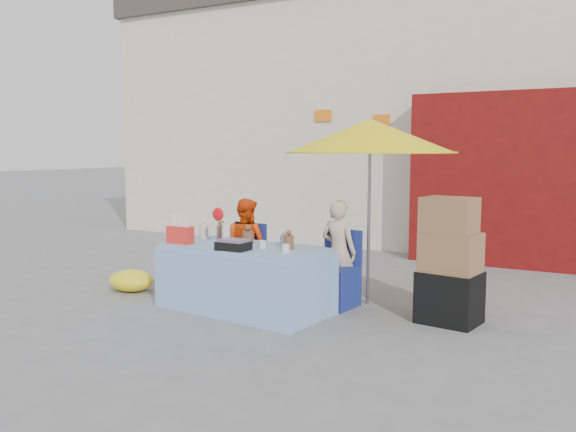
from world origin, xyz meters
The scene contains 10 objects.
ground centered at (0.00, 0.00, 0.00)m, with size 80.00×80.00×0.00m, color slate.
backdrop centered at (0.52, 7.52, 3.10)m, with size 14.00×8.00×7.80m.
market_table centered at (-0.01, 0.05, 0.37)m, with size 1.95×1.06×1.13m.
chair_left centered at (-0.48, 0.70, 0.26)m, with size 0.53×0.52×0.85m.
chair_right centered at (0.77, 0.70, 0.26)m, with size 0.53×0.52×0.85m.
vendor_orange centered at (-0.49, 0.83, 0.58)m, with size 0.56×0.44×1.16m, color #EE460C.
vendor_beige centered at (0.76, 0.83, 0.59)m, with size 0.43×0.28×1.19m, color beige.
umbrella centered at (1.06, 0.98, 1.89)m, with size 1.90×1.90×2.09m.
box_stack centered at (2.07, 0.66, 0.59)m, with size 0.64×0.55×1.28m.
tarp_bundle centered at (-1.73, 0.14, 0.13)m, with size 0.59×0.48×0.27m, color yellow.
Camera 1 is at (3.57, -5.40, 1.75)m, focal length 38.00 mm.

